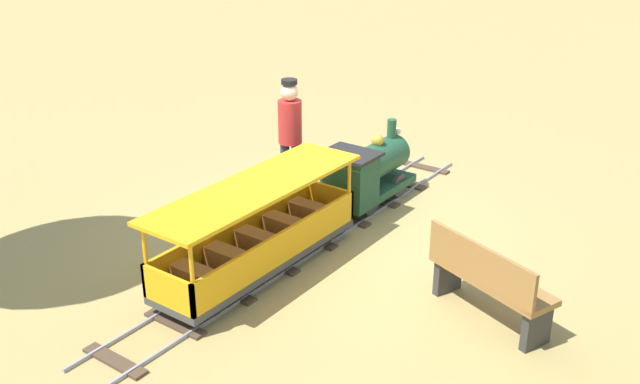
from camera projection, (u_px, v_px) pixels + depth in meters
name	position (u px, v px, depth m)	size (l,w,h in m)	color
ground_plane	(328.00, 230.00, 8.60)	(60.00, 60.00, 0.00)	#A38C51
track	(310.00, 240.00, 8.32)	(0.71, 6.40, 0.04)	gray
locomotive	(367.00, 171.00, 9.04)	(0.67, 1.45, 0.98)	#1E472D
passenger_car	(259.00, 237.00, 7.49)	(0.77, 2.70, 0.97)	#3F3F3F
conductor_person	(290.00, 131.00, 9.03)	(0.30, 0.30, 1.62)	#282D47
park_bench	(488.00, 281.00, 6.68)	(1.36, 0.83, 0.82)	olive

